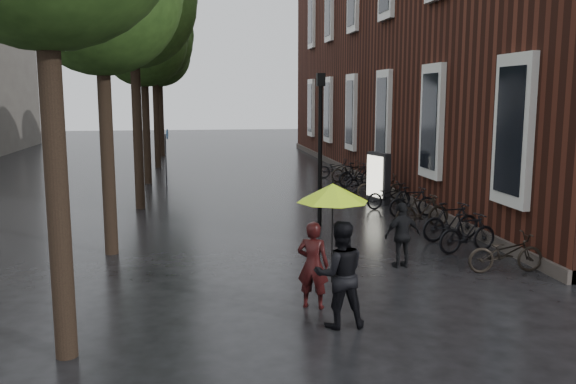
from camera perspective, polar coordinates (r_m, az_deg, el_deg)
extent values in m
plane|color=black|center=(9.06, 5.43, -16.03)|extent=(120.00, 120.00, 0.00)
cube|color=#38160F|center=(30.26, 16.12, 12.85)|extent=(10.00, 33.00, 12.00)
cube|color=silver|center=(15.43, 20.43, 5.41)|extent=(0.25, 1.60, 3.60)
cube|color=black|center=(15.38, 20.11, 5.41)|extent=(0.10, 1.20, 3.00)
cube|color=silver|center=(19.93, 13.40, 6.44)|extent=(0.25, 1.60, 3.60)
cube|color=black|center=(19.90, 13.13, 6.45)|extent=(0.10, 1.20, 3.00)
cube|color=silver|center=(24.63, 8.99, 7.04)|extent=(0.25, 1.60, 3.60)
cube|color=black|center=(24.60, 8.77, 7.04)|extent=(0.10, 1.20, 3.00)
cube|color=silver|center=(29.43, 6.00, 7.42)|extent=(0.25, 1.60, 3.60)
cube|color=black|center=(29.41, 5.81, 7.43)|extent=(0.10, 1.20, 3.00)
cube|color=silver|center=(34.29, 3.85, 7.69)|extent=(0.25, 1.60, 3.60)
cube|color=black|center=(34.27, 3.68, 7.69)|extent=(0.10, 1.20, 3.00)
cube|color=silver|center=(34.59, 3.95, 16.83)|extent=(0.25, 1.60, 3.60)
cube|color=black|center=(34.57, 3.78, 16.84)|extent=(0.10, 1.20, 3.00)
cube|color=silver|center=(39.18, 2.23, 7.88)|extent=(0.25, 1.60, 3.60)
cube|color=black|center=(39.16, 2.08, 7.88)|extent=(0.10, 1.20, 3.00)
cube|color=silver|center=(39.45, 2.28, 15.89)|extent=(0.25, 1.60, 3.60)
cube|color=black|center=(39.43, 2.13, 15.89)|extent=(0.10, 1.20, 3.00)
cube|color=#3F3833|center=(28.73, 6.70, 1.67)|extent=(0.40, 33.00, 0.30)
cylinder|color=black|center=(9.27, -20.74, -0.85)|extent=(0.32, 0.32, 4.68)
cylinder|color=black|center=(15.16, -16.52, 2.72)|extent=(0.32, 0.32, 4.51)
cylinder|color=black|center=(21.07, -13.88, 5.12)|extent=(0.32, 0.32, 4.95)
cylinder|color=black|center=(27.06, -13.10, 5.40)|extent=(0.32, 0.32, 4.40)
cylinder|color=black|center=(33.03, -12.19, 6.39)|extent=(0.32, 0.32, 4.79)
cylinder|color=black|center=(39.02, -11.77, 6.63)|extent=(0.32, 0.32, 4.57)
imported|color=black|center=(11.09, 2.35, -6.82)|extent=(0.69, 0.59, 1.60)
imported|color=black|center=(10.22, 4.86, -7.67)|extent=(0.88, 0.69, 1.80)
cylinder|color=black|center=(10.50, 4.15, -4.31)|extent=(0.02, 0.02, 1.58)
cone|color=#C2FF1A|center=(10.35, 4.20, -0.06)|extent=(1.24, 1.24, 0.32)
cylinder|color=black|center=(10.32, 4.21, 1.03)|extent=(0.02, 0.02, 0.08)
imported|color=black|center=(13.89, 10.66, -3.98)|extent=(0.91, 0.51, 1.47)
imported|color=black|center=(14.14, 19.69, -5.36)|extent=(1.71, 0.67, 0.88)
imported|color=black|center=(15.57, 16.46, -3.69)|extent=(1.71, 0.81, 0.99)
imported|color=black|center=(16.72, 15.01, -2.68)|extent=(1.79, 0.80, 1.04)
imported|color=black|center=(18.11, 12.46, -1.74)|extent=(1.69, 0.58, 1.00)
imported|color=black|center=(19.66, 11.57, -0.91)|extent=(1.66, 0.63, 0.97)
imported|color=black|center=(20.98, 9.41, -0.34)|extent=(1.78, 0.97, 0.89)
imported|color=black|center=(22.73, 8.72, 0.47)|extent=(1.87, 0.91, 0.94)
imported|color=black|center=(24.19, 7.27, 1.02)|extent=(1.88, 0.97, 0.94)
imported|color=black|center=(25.78, 6.45, 1.64)|extent=(1.78, 0.86, 1.03)
imported|color=black|center=(27.27, 5.75, 1.95)|extent=(1.86, 0.98, 0.93)
imported|color=black|center=(28.39, 4.48, 2.21)|extent=(1.71, 0.63, 0.89)
cube|color=black|center=(22.03, 8.47, 1.33)|extent=(0.25, 1.19, 1.80)
cube|color=beige|center=(21.98, 8.14, 1.46)|extent=(0.04, 1.00, 1.48)
cylinder|color=black|center=(17.60, 3.02, 3.34)|extent=(0.12, 0.12, 4.15)
cube|color=black|center=(17.51, 3.08, 10.45)|extent=(0.23, 0.23, 0.36)
sphere|color=#FFE5B2|center=(17.51, 3.08, 10.45)|extent=(0.19, 0.19, 0.19)
cylinder|color=#262628|center=(26.21, -11.35, 2.93)|extent=(0.05, 0.05, 2.20)
cylinder|color=#0D4D94|center=(26.11, -11.23, 5.33)|extent=(0.03, 0.44, 0.44)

